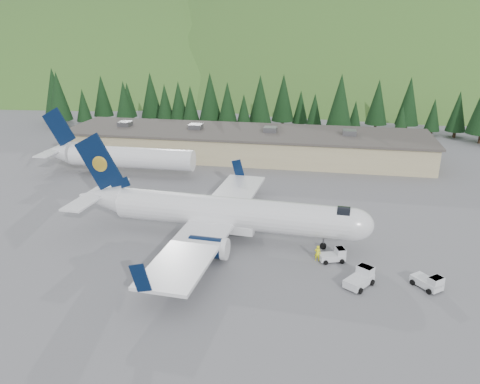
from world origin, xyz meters
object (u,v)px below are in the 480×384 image
object	(u,v)px
baggage_tug_c	(361,278)
ramp_worker	(318,253)
airliner	(222,213)
baggage_tug_b	(429,282)
second_airliner	(116,156)
baggage_tug_a	(334,255)
terminal_building	(245,143)

from	to	relation	value
baggage_tug_c	ramp_worker	world-z (taller)	ramp_worker
airliner	baggage_tug_b	world-z (taller)	airliner
second_airliner	baggage_tug_b	world-z (taller)	second_airliner
airliner	second_airliner	world-z (taller)	airliner
second_airliner	baggage_tug_a	xyz separation A→B (m)	(37.33, -25.41, -2.65)
airliner	baggage_tug_c	xyz separation A→B (m)	(16.09, -8.20, -2.49)
baggage_tug_a	ramp_worker	size ratio (longest dim) A/B	1.66
baggage_tug_a	ramp_worker	world-z (taller)	ramp_worker
baggage_tug_b	second_airliner	bearing A→B (deg)	-163.14
baggage_tug_a	baggage_tug_c	bearing A→B (deg)	-80.44
baggage_tug_a	ramp_worker	bearing A→B (deg)	171.08
baggage_tug_b	ramp_worker	size ratio (longest dim) A/B	1.75
second_airliner	baggage_tug_b	xyz separation A→B (m)	(46.57, -29.60, -2.60)
second_airliner	ramp_worker	size ratio (longest dim) A/B	14.73
airliner	baggage_tug_b	size ratio (longest dim) A/B	11.38
airliner	baggage_tug_c	bearing A→B (deg)	-23.45
baggage_tug_b	ramp_worker	xyz separation A→B (m)	(-11.07, 3.86, 0.21)
baggage_tug_c	ramp_worker	xyz separation A→B (m)	(-4.42, 4.39, 0.13)
terminal_building	ramp_worker	size ratio (longest dim) A/B	38.03
second_airliner	terminal_building	distance (m)	25.55
baggage_tug_c	ramp_worker	size ratio (longest dim) A/B	1.99
baggage_tug_b	terminal_building	bearing A→B (deg)	169.61
baggage_tug_a	baggage_tug_b	xyz separation A→B (m)	(9.23, -4.19, 0.05)
ramp_worker	baggage_tug_c	bearing A→B (deg)	140.21
baggage_tug_b	baggage_tug_c	xyz separation A→B (m)	(-6.64, -0.53, 0.08)
airliner	baggage_tug_b	distance (m)	24.13
second_airliner	baggage_tug_c	world-z (taller)	second_airliner
baggage_tug_a	ramp_worker	distance (m)	1.88
second_airliner	baggage_tug_c	size ratio (longest dim) A/B	7.42
baggage_tug_c	ramp_worker	distance (m)	6.24
baggage_tug_c	terminal_building	bearing A→B (deg)	57.98
baggage_tug_c	terminal_building	size ratio (longest dim) A/B	0.05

